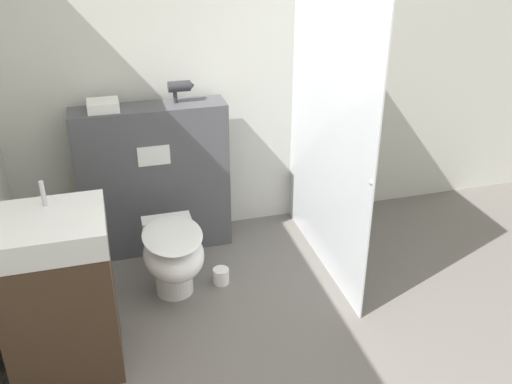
% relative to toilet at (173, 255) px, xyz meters
% --- Properties ---
extents(wall_back, '(8.00, 0.06, 2.50)m').
position_rel_toilet_xyz_m(wall_back, '(0.45, 0.88, 0.93)').
color(wall_back, silver).
rests_on(wall_back, ground_plane).
extents(partition_panel, '(1.06, 0.26, 1.11)m').
position_rel_toilet_xyz_m(partition_panel, '(-0.02, 0.65, 0.24)').
color(partition_panel, '#4C4C51').
rests_on(partition_panel, ground_plane).
extents(shower_glass, '(0.04, 1.41, 1.97)m').
position_rel_toilet_xyz_m(shower_glass, '(1.09, 0.15, 0.67)').
color(shower_glass, silver).
rests_on(shower_glass, ground_plane).
extents(toilet, '(0.38, 0.63, 0.51)m').
position_rel_toilet_xyz_m(toilet, '(0.00, 0.00, 0.00)').
color(toilet, white).
rests_on(toilet, ground_plane).
extents(sink_vanity, '(0.58, 0.50, 1.09)m').
position_rel_toilet_xyz_m(sink_vanity, '(-0.67, -0.45, 0.16)').
color(sink_vanity, '#473323').
rests_on(sink_vanity, ground_plane).
extents(hair_drier, '(0.18, 0.08, 0.15)m').
position_rel_toilet_xyz_m(hair_drier, '(0.21, 0.67, 0.90)').
color(hair_drier, '#2D2D33').
rests_on(hair_drier, partition_panel).
extents(folded_towel, '(0.21, 0.19, 0.07)m').
position_rel_toilet_xyz_m(folded_towel, '(-0.32, 0.65, 0.83)').
color(folded_towel, white).
rests_on(folded_towel, partition_panel).
extents(spare_toilet_roll, '(0.11, 0.11, 0.11)m').
position_rel_toilet_xyz_m(spare_toilet_roll, '(0.32, 0.06, -0.26)').
color(spare_toilet_roll, white).
rests_on(spare_toilet_roll, ground_plane).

